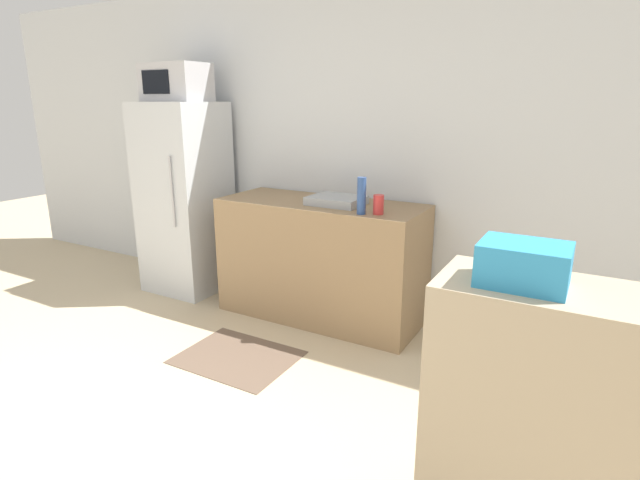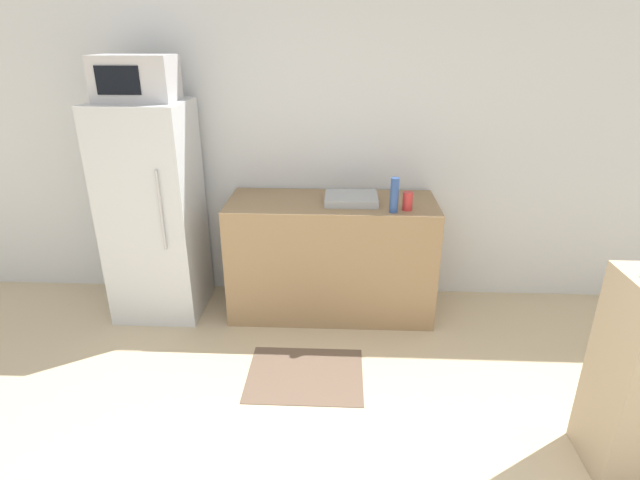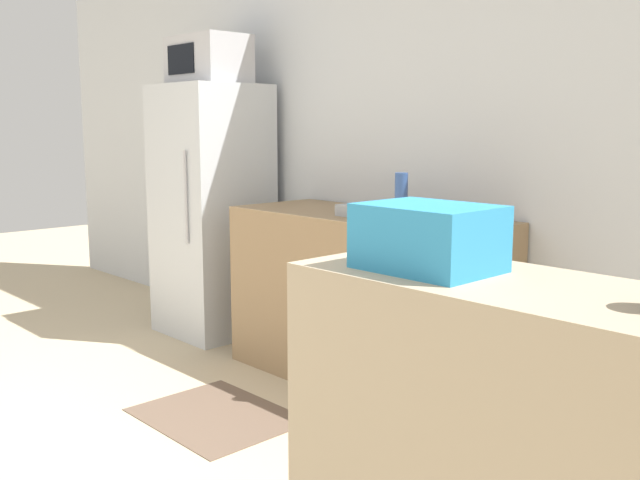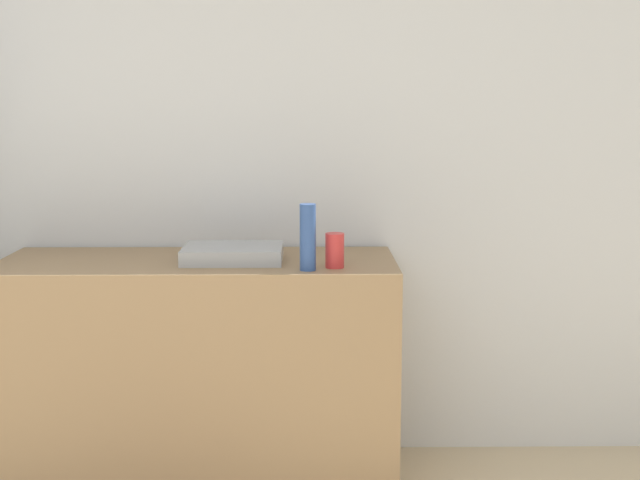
{
  "view_description": "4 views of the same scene",
  "coord_description": "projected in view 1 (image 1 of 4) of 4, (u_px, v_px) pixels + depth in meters",
  "views": [
    {
      "loc": [
        1.89,
        -0.69,
        1.68
      ],
      "look_at": [
        0.54,
        1.69,
        0.91
      ],
      "focal_mm": 28.0,
      "sensor_mm": 36.0,
      "label": 1
    },
    {
      "loc": [
        0.13,
        -1.04,
        2.11
      ],
      "look_at": [
        0.0,
        1.73,
        0.95
      ],
      "focal_mm": 28.0,
      "sensor_mm": 36.0,
      "label": 2
    },
    {
      "loc": [
        2.64,
        -0.22,
        1.39
      ],
      "look_at": [
        0.26,
        2.03,
        0.87
      ],
      "focal_mm": 40.0,
      "sensor_mm": 36.0,
      "label": 3
    },
    {
      "loc": [
        0.5,
        -0.96,
        1.56
      ],
      "look_at": [
        0.54,
        2.11,
        1.08
      ],
      "focal_mm": 50.0,
      "sensor_mm": 36.0,
      "label": 4
    }
  ],
  "objects": [
    {
      "name": "microwave",
      "position": [
        176.0,
        83.0,
        4.17
      ],
      "size": [
        0.54,
        0.35,
        0.31
      ],
      "color": "#BCBCC1",
      "rests_on": "refrigerator"
    },
    {
      "name": "sink_basin",
      "position": [
        336.0,
        200.0,
        3.69
      ],
      "size": [
        0.39,
        0.31,
        0.06
      ],
      "primitive_type": "cube",
      "color": "#9EA3A8",
      "rests_on": "counter"
    },
    {
      "name": "wall_back",
      "position": [
        337.0,
        149.0,
        4.02
      ],
      "size": [
        8.0,
        0.06,
        2.6
      ],
      "primitive_type": "cube",
      "color": "silver",
      "rests_on": "ground_plane"
    },
    {
      "name": "shelf_cabinet",
      "position": [
        552.0,
        434.0,
        1.75
      ],
      "size": [
        0.85,
        0.4,
        1.09
      ],
      "primitive_type": "cube",
      "color": "tan",
      "rests_on": "ground_plane"
    },
    {
      "name": "counter",
      "position": [
        321.0,
        260.0,
        3.92
      ],
      "size": [
        1.59,
        0.64,
        0.93
      ],
      "primitive_type": "cube",
      "color": "#937551",
      "rests_on": "ground_plane"
    },
    {
      "name": "bottle_short",
      "position": [
        378.0,
        205.0,
        3.37
      ],
      "size": [
        0.07,
        0.07,
        0.13
      ],
      "primitive_type": "cylinder",
      "color": "red",
      "rests_on": "counter"
    },
    {
      "name": "kitchen_rug",
      "position": [
        237.0,
        357.0,
        3.37
      ],
      "size": [
        0.76,
        0.6,
        0.01
      ],
      "primitive_type": "cube",
      "color": "brown",
      "rests_on": "ground_plane"
    },
    {
      "name": "bottle_tall",
      "position": [
        361.0,
        196.0,
        3.35
      ],
      "size": [
        0.06,
        0.06,
        0.25
      ],
      "primitive_type": "cylinder",
      "color": "#2D4C8C",
      "rests_on": "counter"
    },
    {
      "name": "basket",
      "position": [
        524.0,
        264.0,
        1.64
      ],
      "size": [
        0.28,
        0.22,
        0.14
      ],
      "primitive_type": "cube",
      "color": "#2D8EC6",
      "rests_on": "shelf_cabinet"
    },
    {
      "name": "refrigerator",
      "position": [
        185.0,
        199.0,
        4.43
      ],
      "size": [
        0.65,
        0.63,
        1.66
      ],
      "color": "silver",
      "rests_on": "ground_plane"
    }
  ]
}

